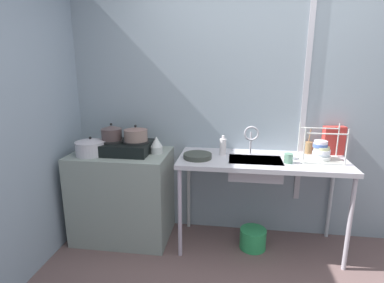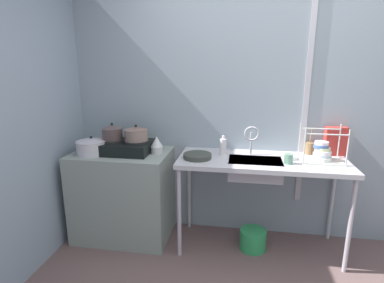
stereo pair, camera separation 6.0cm
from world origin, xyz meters
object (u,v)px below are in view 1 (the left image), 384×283
pot_on_left_burner (112,133)px  cup_by_rack (288,158)px  bucket_on_floor (253,239)px  frying_pan (198,156)px  cereal_box (333,140)px  dish_rack (321,152)px  utensil_jar (308,147)px  faucet (251,135)px  small_bowl_on_drainboard (290,157)px  bottle_by_sink (223,147)px  percolator (157,145)px  stove (124,147)px  pot_beside_stove (91,147)px  pot_on_right_burner (136,134)px  sink_basin (255,168)px

pot_on_left_burner → cup_by_rack: (1.60, -0.09, -0.15)m
bucket_on_floor → frying_pan: bearing=-177.7°
cereal_box → dish_rack: bearing=-133.5°
dish_rack → utensil_jar: size_ratio=1.53×
faucet → utensil_jar: faucet is taller
pot_on_left_burner → small_bowl_on_drainboard: pot_on_left_burner is taller
bottle_by_sink → cereal_box: cereal_box is taller
percolator → utensil_jar: 1.43m
bottle_by_sink → stove: bearing=-175.7°
stove → bottle_by_sink: bearing=4.3°
dish_rack → cup_by_rack: (-0.29, -0.12, -0.03)m
pot_beside_stove → small_bowl_on_drainboard: pot_beside_stove is taller
pot_on_right_burner → bottle_by_sink: 0.82m
stove → percolator: size_ratio=3.03×
bucket_on_floor → bottle_by_sink: bearing=159.0°
percolator → cup_by_rack: percolator is taller
faucet → sink_basin: bearing=-73.1°
small_bowl_on_drainboard → utensil_jar: size_ratio=0.45×
stove → frying_pan: size_ratio=1.94×
percolator → utensil_jar: bearing=8.0°
frying_pan → cereal_box: bearing=13.9°
percolator → sink_basin: (0.91, -0.08, -0.16)m
pot_on_right_burner → utensil_jar: pot_on_right_burner is taller
sink_basin → utensil_jar: utensil_jar is taller
sink_basin → utensil_jar: size_ratio=1.99×
dish_rack → small_bowl_on_drainboard: size_ratio=3.37×
percolator → dish_rack: size_ratio=0.46×
pot_beside_stove → percolator: 0.60m
cup_by_rack → pot_on_right_burner: bearing=176.1°
stove → cup_by_rack: stove is taller
cup_by_rack → bottle_by_sink: bearing=163.8°
utensil_jar → sink_basin: bearing=-151.3°
frying_pan → cup_by_rack: bearing=-1.9°
pot_on_right_burner → frying_pan: bearing=-6.7°
frying_pan → small_bowl_on_drainboard: 0.82m
pot_beside_stove → small_bowl_on_drainboard: (1.80, 0.14, -0.06)m
utensil_jar → bottle_by_sink: bearing=-168.1°
stove → utensil_jar: (1.72, 0.24, -0.00)m
sink_basin → bottle_by_sink: size_ratio=2.52×
small_bowl_on_drainboard → utensil_jar: bearing=45.2°
cup_by_rack → frying_pan: bearing=178.1°
pot_on_right_burner → bucket_on_floor: size_ratio=0.90×
frying_pan → small_bowl_on_drainboard: bearing=7.4°
percolator → dish_rack: (1.47, -0.02, -0.00)m
cup_by_rack → faucet: bearing=149.4°
small_bowl_on_drainboard → cup_by_rack: bearing=-104.1°
frying_pan → cereal_box: (1.23, 0.31, 0.11)m
pot_on_right_burner → frying_pan: pot_on_right_burner is taller
stove → cereal_box: size_ratio=1.86×
pot_beside_stove → faucet: size_ratio=1.02×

